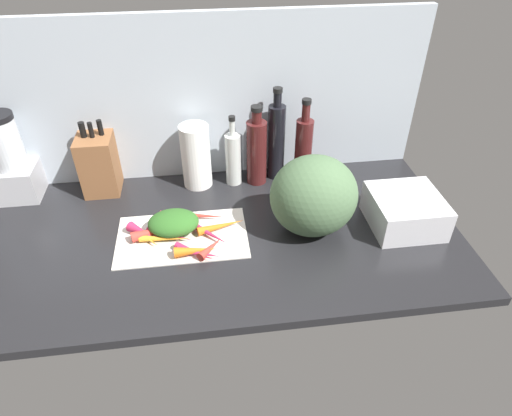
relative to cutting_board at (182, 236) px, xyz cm
name	(u,v)px	position (x,y,z in cm)	size (l,w,h in cm)	color
ground_plane	(202,236)	(6.16, 1.46, -1.90)	(170.00, 80.00, 3.00)	black
wall_back	(191,100)	(6.16, 39.96, 29.60)	(170.00, 3.00, 60.00)	#ADB7C1
cutting_board	(182,236)	(0.00, 0.00, 0.00)	(42.02, 25.62, 0.80)	beige
carrot_0	(195,251)	(4.21, -9.79, 2.07)	(3.35, 3.35, 12.83)	orange
carrot_1	(180,215)	(-0.68, 9.48, 1.71)	(2.62, 2.62, 13.31)	#B2264C
carrot_2	(141,233)	(-12.88, 0.97, 2.14)	(3.47, 3.47, 10.18)	#B2264C
carrot_3	(221,226)	(12.80, 1.44, 1.80)	(2.81, 2.81, 15.87)	orange
carrot_4	(159,231)	(-7.22, 1.26, 2.12)	(3.43, 3.43, 17.81)	red
carrot_5	(194,252)	(3.77, -9.86, 1.57)	(2.35, 2.35, 13.48)	#B2264C
carrot_6	(164,239)	(-5.49, -2.18, 1.53)	(2.26, 2.26, 15.91)	orange
carrot_7	(170,235)	(-3.85, -0.35, 1.41)	(2.02, 2.02, 16.23)	#B2264C
carrot_8	(199,253)	(5.18, -10.59, 1.60)	(2.39, 2.39, 13.95)	#B2264C
carrot_9	(199,216)	(5.82, 8.25, 1.54)	(2.29, 2.29, 17.05)	red
carrot_10	(145,237)	(-11.66, -0.59, 1.48)	(2.16, 2.16, 12.94)	orange
carrot_11	(211,248)	(8.86, -8.81, 1.80)	(2.79, 2.79, 10.34)	red
carrot_12	(207,233)	(8.23, -1.28, 1.72)	(2.64, 2.64, 16.78)	#B2264C
carrot_greens_pile	(173,223)	(-2.45, 2.60, 3.88)	(16.47, 12.67, 6.97)	#2D6023
winter_squash	(314,196)	(42.45, -1.22, 12.96)	(27.91, 25.14, 26.71)	#4C6B47
knife_block	(99,164)	(-28.79, 31.98, 10.65)	(12.42, 13.55, 27.16)	brown
blender_appliance	(12,163)	(-58.01, 32.17, 13.32)	(14.74, 14.74, 31.90)	#B2B2B7
paper_towel_roll	(197,156)	(6.41, 30.96, 11.68)	(10.68, 10.68, 24.17)	white
bottle_0	(233,158)	(19.77, 30.33, 10.22)	(5.78, 5.78, 27.36)	silver
bottle_1	(257,151)	(28.48, 30.11, 12.80)	(7.52, 7.52, 30.65)	#471919
bottle_2	(276,141)	(36.25, 32.78, 15.03)	(6.39, 6.39, 35.82)	black
bottle_3	(303,149)	(45.71, 28.53, 13.14)	(6.41, 6.41, 32.94)	#471919
dish_rack	(405,211)	(73.63, -2.85, 5.11)	(22.43, 22.71, 11.03)	silver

